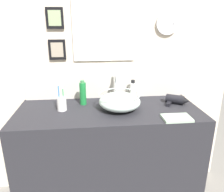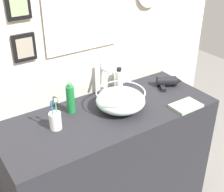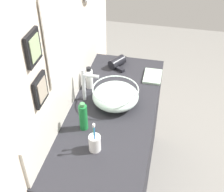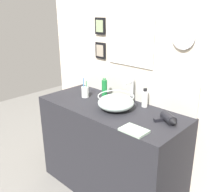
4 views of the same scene
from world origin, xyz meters
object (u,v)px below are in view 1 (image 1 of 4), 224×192
glass_bowl_sink (120,101)px  hand_towel (177,118)px  faucet (116,84)px  spray_bottle (83,93)px  toothbrush_cup (62,103)px  lotion_bottle (133,91)px  hair_drier (176,100)px

glass_bowl_sink → hand_towel: 0.40m
faucet → spray_bottle: (-0.26, -0.06, -0.05)m
glass_bowl_sink → toothbrush_cup: toothbrush_cup is taller
hand_towel → lotion_bottle: bearing=117.0°
lotion_bottle → hand_towel: (0.21, -0.41, -0.06)m
toothbrush_cup → hand_towel: 0.78m
hair_drier → lotion_bottle: size_ratio=1.24×
toothbrush_cup → spray_bottle: bearing=35.5°
hand_towel → spray_bottle: bearing=150.9°
faucet → spray_bottle: faucet is taller
hand_towel → hair_drier: bearing=69.1°
faucet → toothbrush_cup: (-0.41, -0.16, -0.08)m
faucet → spray_bottle: 0.27m
lotion_bottle → hair_drier: bearing=-24.3°
glass_bowl_sink → hair_drier: glass_bowl_sink is taller
toothbrush_cup → lotion_bottle: (0.54, 0.18, 0.02)m
toothbrush_cup → lotion_bottle: bearing=18.3°
faucet → hair_drier: faucet is taller
faucet → hand_towel: (0.34, -0.39, -0.13)m
faucet → lotion_bottle: 0.15m
hand_towel → glass_bowl_sink: bearing=149.6°
glass_bowl_sink → spray_bottle: spray_bottle is taller
faucet → spray_bottle: size_ratio=1.25×
faucet → hair_drier: bearing=-15.7°
glass_bowl_sink → hand_towel: glass_bowl_sink is taller
toothbrush_cup → lotion_bottle: size_ratio=1.27×
glass_bowl_sink → hand_towel: bearing=-30.4°
glass_bowl_sink → lotion_bottle: (0.13, 0.21, 0.01)m
toothbrush_cup → hand_towel: toothbrush_cup is taller
faucet → lotion_bottle: size_ratio=1.47×
faucet → toothbrush_cup: faucet is taller
toothbrush_cup → hand_towel: bearing=-17.1°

